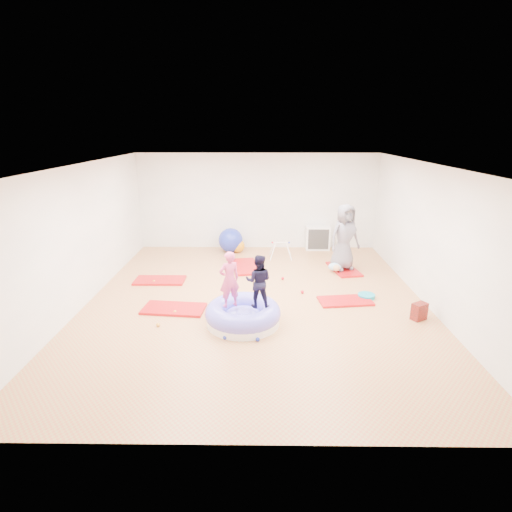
{
  "coord_description": "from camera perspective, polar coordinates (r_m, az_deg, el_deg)",
  "views": [
    {
      "loc": [
        0.1,
        -7.69,
        3.46
      ],
      "look_at": [
        0.0,
        0.3,
        0.9
      ],
      "focal_mm": 28.0,
      "sensor_mm": 36.0,
      "label": 1
    }
  ],
  "objects": [
    {
      "name": "infant",
      "position": [
        10.18,
        11.29,
        -1.54
      ],
      "size": [
        0.35,
        0.36,
        0.21
      ],
      "color": "#99CEF3",
      "rests_on": "gym_mat_rear_right"
    },
    {
      "name": "adult_caregiver",
      "position": [
        10.19,
        12.53,
        2.66
      ],
      "size": [
        0.96,
        0.81,
        1.66
      ],
      "primitive_type": "imported",
      "rotation": [
        0.0,
        0.0,
        0.42
      ],
      "color": "slate",
      "rests_on": "gym_mat_rear_right"
    },
    {
      "name": "inflatable_cushion",
      "position": [
        7.46,
        -1.87,
        -8.39
      ],
      "size": [
        1.4,
        1.4,
        0.44
      ],
      "rotation": [
        0.0,
        0.0,
        -0.21
      ],
      "color": "white",
      "rests_on": "ground"
    },
    {
      "name": "cube_shelf",
      "position": [
        12.01,
        8.81,
        2.56
      ],
      "size": [
        0.7,
        0.35,
        0.7
      ],
      "color": "white",
      "rests_on": "ground"
    },
    {
      "name": "gym_mat_mid_left",
      "position": [
        9.75,
        -13.58,
        -3.4
      ],
      "size": [
        1.17,
        0.59,
        0.05
      ],
      "primitive_type": "cube",
      "rotation": [
        0.0,
        0.0,
        0.0
      ],
      "color": "red",
      "rests_on": "ground"
    },
    {
      "name": "gym_mat_center_back",
      "position": [
        10.4,
        -1.58,
        -1.51
      ],
      "size": [
        0.86,
        1.37,
        0.05
      ],
      "primitive_type": "cube",
      "rotation": [
        0.0,
        0.0,
        1.75
      ],
      "color": "red",
      "rests_on": "ground"
    },
    {
      "name": "backpack",
      "position": [
        8.2,
        22.29,
        -7.33
      ],
      "size": [
        0.34,
        0.3,
        0.33
      ],
      "primitive_type": "cube",
      "rotation": [
        0.0,
        0.0,
        0.54
      ],
      "color": "#9E160D",
      "rests_on": "ground"
    },
    {
      "name": "ball_pit_balls",
      "position": [
        8.07,
        -4.55,
        -7.39
      ],
      "size": [
        3.5,
        2.99,
        0.07
      ],
      "color": "gold",
      "rests_on": "ground"
    },
    {
      "name": "gym_mat_right",
      "position": [
        8.59,
        12.62,
        -6.28
      ],
      "size": [
        1.15,
        0.67,
        0.05
      ],
      "primitive_type": "cube",
      "rotation": [
        0.0,
        0.0,
        0.12
      ],
      "color": "red",
      "rests_on": "ground"
    },
    {
      "name": "balance_disc",
      "position": [
        8.9,
        15.5,
        -5.52
      ],
      "size": [
        0.36,
        0.36,
        0.08
      ],
      "primitive_type": "cylinder",
      "color": "#1093B0",
      "rests_on": "ground"
    },
    {
      "name": "infant_play_gym",
      "position": [
        11.07,
        3.54,
        1.23
      ],
      "size": [
        0.62,
        0.59,
        0.47
      ],
      "rotation": [
        0.0,
        0.0,
        0.1
      ],
      "color": "white",
      "rests_on": "ground"
    },
    {
      "name": "exercise_ball_blue",
      "position": [
        11.66,
        -3.65,
        2.28
      ],
      "size": [
        0.71,
        0.71,
        0.71
      ],
      "primitive_type": "sphere",
      "color": "#1F2EAC",
      "rests_on": "ground"
    },
    {
      "name": "room",
      "position": [
        7.96,
        -0.03,
        2.77
      ],
      "size": [
        7.01,
        8.01,
        2.81
      ],
      "color": "#C16843",
      "rests_on": "ground"
    },
    {
      "name": "gym_mat_front_left",
      "position": [
        8.2,
        -11.65,
        -7.38
      ],
      "size": [
        1.28,
        0.73,
        0.05
      ],
      "primitive_type": "cube",
      "rotation": [
        0.0,
        0.0,
        -0.1
      ],
      "color": "red",
      "rests_on": "ground"
    },
    {
      "name": "yellow_toy",
      "position": [
        8.02,
        -2.15,
        -7.66
      ],
      "size": [
        0.21,
        0.21,
        0.03
      ],
      "primitive_type": "cylinder",
      "color": "gold",
      "rests_on": "ground"
    },
    {
      "name": "child_navy",
      "position": [
        7.13,
        0.36,
        -3.26
      ],
      "size": [
        0.53,
        0.44,
        0.99
      ],
      "primitive_type": "imported",
      "rotation": [
        0.0,
        0.0,
        3.0
      ],
      "color": "black",
      "rests_on": "inflatable_cushion"
    },
    {
      "name": "exercise_ball_orange",
      "position": [
        11.63,
        -2.61,
        1.47
      ],
      "size": [
        0.4,
        0.4,
        0.4
      ],
      "primitive_type": "sphere",
      "color": "orange",
      "rests_on": "ground"
    },
    {
      "name": "gym_mat_rear_right",
      "position": [
        10.47,
        12.43,
        -1.83
      ],
      "size": [
        0.77,
        1.24,
        0.05
      ],
      "primitive_type": "cube",
      "rotation": [
        0.0,
        0.0,
        1.75
      ],
      "color": "red",
      "rests_on": "ground"
    },
    {
      "name": "child_pink",
      "position": [
        7.15,
        -3.84,
        -2.99
      ],
      "size": [
        0.45,
        0.39,
        1.05
      ],
      "primitive_type": "imported",
      "rotation": [
        0.0,
        0.0,
        3.6
      ],
      "color": "#E24782",
      "rests_on": "inflatable_cushion"
    }
  ]
}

